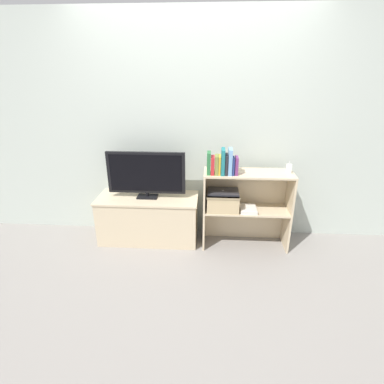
{
  "coord_description": "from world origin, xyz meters",
  "views": [
    {
      "loc": [
        0.19,
        -2.76,
        1.82
      ],
      "look_at": [
        0.0,
        0.17,
        0.62
      ],
      "focal_mm": 28.0,
      "sensor_mm": 36.0,
      "label": 1
    }
  ],
  "objects_px": {
    "book_olive": "(217,165)",
    "tv_stand": "(149,218)",
    "book_charcoal": "(226,164)",
    "laptop": "(223,192)",
    "book_crimson": "(213,165)",
    "book_plum": "(236,166)",
    "storage_basket_left": "(223,200)",
    "book_forest": "(209,163)",
    "magazine_stack": "(248,209)",
    "tv": "(146,174)",
    "book_teal": "(223,162)",
    "baby_monitor": "(289,169)",
    "book_navy": "(233,166)",
    "book_skyblue": "(230,162)",
    "book_mustard": "(220,165)"
  },
  "relations": [
    {
      "from": "baby_monitor",
      "to": "storage_basket_left",
      "type": "height_order",
      "value": "baby_monitor"
    },
    {
      "from": "book_mustard",
      "to": "tv_stand",
      "type": "bearing_deg",
      "value": 170.91
    },
    {
      "from": "book_plum",
      "to": "book_olive",
      "type": "bearing_deg",
      "value": -180.0
    },
    {
      "from": "book_crimson",
      "to": "storage_basket_left",
      "type": "bearing_deg",
      "value": 23.97
    },
    {
      "from": "tv_stand",
      "to": "book_navy",
      "type": "distance_m",
      "value": 1.14
    },
    {
      "from": "book_skyblue",
      "to": "book_plum",
      "type": "bearing_deg",
      "value": 0.0
    },
    {
      "from": "book_teal",
      "to": "baby_monitor",
      "type": "xyz_separation_m",
      "value": [
        0.67,
        0.07,
        -0.08
      ]
    },
    {
      "from": "book_navy",
      "to": "baby_monitor",
      "type": "bearing_deg",
      "value": 6.8
    },
    {
      "from": "tv_stand",
      "to": "book_charcoal",
      "type": "relative_size",
      "value": 5.51
    },
    {
      "from": "book_navy",
      "to": "baby_monitor",
      "type": "distance_m",
      "value": 0.57
    },
    {
      "from": "book_teal",
      "to": "book_navy",
      "type": "distance_m",
      "value": 0.11
    },
    {
      "from": "book_mustard",
      "to": "magazine_stack",
      "type": "height_order",
      "value": "book_mustard"
    },
    {
      "from": "tv_stand",
      "to": "book_forest",
      "type": "distance_m",
      "value": 0.98
    },
    {
      "from": "baby_monitor",
      "to": "laptop",
      "type": "bearing_deg",
      "value": -178.68
    },
    {
      "from": "book_charcoal",
      "to": "book_skyblue",
      "type": "xyz_separation_m",
      "value": [
        0.04,
        -0.0,
        0.03
      ]
    },
    {
      "from": "book_forest",
      "to": "book_skyblue",
      "type": "bearing_deg",
      "value": -0.0
    },
    {
      "from": "book_charcoal",
      "to": "laptop",
      "type": "height_order",
      "value": "book_charcoal"
    },
    {
      "from": "book_skyblue",
      "to": "storage_basket_left",
      "type": "relative_size",
      "value": 0.77
    },
    {
      "from": "book_navy",
      "to": "magazine_stack",
      "type": "distance_m",
      "value": 0.51
    },
    {
      "from": "baby_monitor",
      "to": "magazine_stack",
      "type": "height_order",
      "value": "baby_monitor"
    },
    {
      "from": "book_olive",
      "to": "tv_stand",
      "type": "bearing_deg",
      "value": 170.56
    },
    {
      "from": "book_olive",
      "to": "laptop",
      "type": "distance_m",
      "value": 0.32
    },
    {
      "from": "book_mustard",
      "to": "book_plum",
      "type": "bearing_deg",
      "value": 0.0
    },
    {
      "from": "book_olive",
      "to": "book_skyblue",
      "type": "distance_m",
      "value": 0.14
    },
    {
      "from": "book_olive",
      "to": "storage_basket_left",
      "type": "relative_size",
      "value": 0.56
    },
    {
      "from": "tv",
      "to": "book_charcoal",
      "type": "relative_size",
      "value": 4.18
    },
    {
      "from": "book_teal",
      "to": "storage_basket_left",
      "type": "xyz_separation_m",
      "value": [
        0.02,
        0.05,
        -0.43
      ]
    },
    {
      "from": "tv",
      "to": "book_olive",
      "type": "xyz_separation_m",
      "value": [
        0.74,
        -0.12,
        0.15
      ]
    },
    {
      "from": "book_charcoal",
      "to": "baby_monitor",
      "type": "xyz_separation_m",
      "value": [
        0.63,
        0.07,
        -0.05
      ]
    },
    {
      "from": "book_olive",
      "to": "laptop",
      "type": "relative_size",
      "value": 0.58
    },
    {
      "from": "book_forest",
      "to": "book_teal",
      "type": "bearing_deg",
      "value": 0.0
    },
    {
      "from": "tv_stand",
      "to": "book_mustard",
      "type": "height_order",
      "value": "book_mustard"
    },
    {
      "from": "book_plum",
      "to": "baby_monitor",
      "type": "bearing_deg",
      "value": 7.21
    },
    {
      "from": "book_olive",
      "to": "tv",
      "type": "bearing_deg",
      "value": 170.68
    },
    {
      "from": "book_plum",
      "to": "laptop",
      "type": "bearing_deg",
      "value": 156.15
    },
    {
      "from": "book_crimson",
      "to": "book_charcoal",
      "type": "bearing_deg",
      "value": 0.0
    },
    {
      "from": "book_navy",
      "to": "laptop",
      "type": "xyz_separation_m",
      "value": [
        -0.09,
        0.05,
        -0.3
      ]
    },
    {
      "from": "laptop",
      "to": "book_plum",
      "type": "bearing_deg",
      "value": -23.85
    },
    {
      "from": "magazine_stack",
      "to": "book_navy",
      "type": "bearing_deg",
      "value": -172.81
    },
    {
      "from": "book_charcoal",
      "to": "book_olive",
      "type": "bearing_deg",
      "value": -180.0
    },
    {
      "from": "storage_basket_left",
      "to": "tv",
      "type": "bearing_deg",
      "value": 175.14
    },
    {
      "from": "book_olive",
      "to": "magazine_stack",
      "type": "relative_size",
      "value": 0.82
    },
    {
      "from": "book_skyblue",
      "to": "laptop",
      "type": "relative_size",
      "value": 0.79
    },
    {
      "from": "book_plum",
      "to": "storage_basket_left",
      "type": "relative_size",
      "value": 0.53
    },
    {
      "from": "tv_stand",
      "to": "baby_monitor",
      "type": "distance_m",
      "value": 1.61
    },
    {
      "from": "book_forest",
      "to": "magazine_stack",
      "type": "height_order",
      "value": "book_forest"
    },
    {
      "from": "tv_stand",
      "to": "book_plum",
      "type": "height_order",
      "value": "book_plum"
    },
    {
      "from": "book_navy",
      "to": "book_olive",
      "type": "bearing_deg",
      "value": 180.0
    },
    {
      "from": "book_navy",
      "to": "book_mustard",
      "type": "bearing_deg",
      "value": 180.0
    },
    {
      "from": "book_forest",
      "to": "storage_basket_left",
      "type": "bearing_deg",
      "value": 18.54
    }
  ]
}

